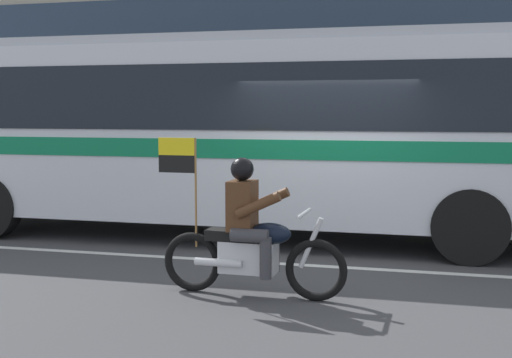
# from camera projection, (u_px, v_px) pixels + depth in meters

# --- Properties ---
(ground_plane) EXTENTS (60.00, 60.00, 0.00)m
(ground_plane) POSITION_uv_depth(u_px,v_px,m) (325.00, 257.00, 9.46)
(ground_plane) COLOR #3D3D3F
(sidewalk_curb) EXTENTS (28.00, 3.80, 0.15)m
(sidewalk_curb) POSITION_uv_depth(u_px,v_px,m) (359.00, 203.00, 14.37)
(sidewalk_curb) COLOR gray
(sidewalk_curb) RESTS_ON ground_plane
(lane_center_stripe) EXTENTS (26.60, 0.14, 0.01)m
(lane_center_stripe) POSITION_uv_depth(u_px,v_px,m) (318.00, 266.00, 8.88)
(lane_center_stripe) COLOR silver
(lane_center_stripe) RESTS_ON ground_plane
(transit_bus) EXTENTS (12.80, 2.65, 3.22)m
(transit_bus) POSITION_uv_depth(u_px,v_px,m) (243.00, 123.00, 10.80)
(transit_bus) COLOR silver
(transit_bus) RESTS_ON ground_plane
(motorcycle_with_rider) EXTENTS (2.20, 0.64, 1.78)m
(motorcycle_with_rider) POSITION_uv_depth(u_px,v_px,m) (250.00, 238.00, 7.40)
(motorcycle_with_rider) COLOR black
(motorcycle_with_rider) RESTS_ON ground_plane
(fire_hydrant) EXTENTS (0.22, 0.30, 0.75)m
(fire_hydrant) POSITION_uv_depth(u_px,v_px,m) (337.00, 189.00, 13.20)
(fire_hydrant) COLOR red
(fire_hydrant) RESTS_ON sidewalk_curb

